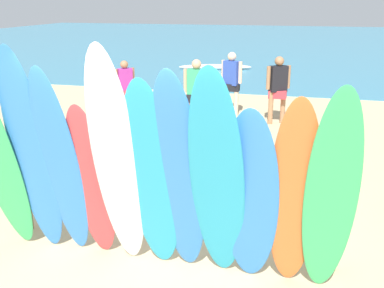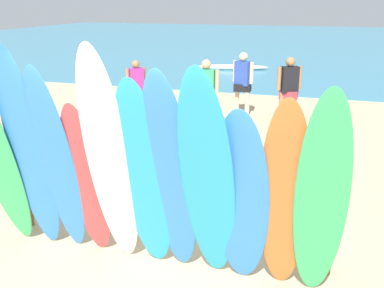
# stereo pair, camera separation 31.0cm
# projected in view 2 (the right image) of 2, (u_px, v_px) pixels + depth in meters

# --- Properties ---
(ground) EXTENTS (60.00, 60.00, 0.00)m
(ground) POSITION_uv_depth(u_px,v_px,m) (288.00, 76.00, 18.50)
(ground) COLOR tan
(ocean_water) EXTENTS (60.00, 40.00, 0.02)m
(ocean_water) POSITION_uv_depth(u_px,v_px,m) (313.00, 42.00, 32.92)
(ocean_water) COLOR teal
(ocean_water) RESTS_ON ground
(surfboard_rack) EXTENTS (4.04, 0.07, 0.59)m
(surfboard_rack) POSITION_uv_depth(u_px,v_px,m) (164.00, 211.00, 5.62)
(surfboard_rack) COLOR brown
(surfboard_rack) RESTS_ON ground
(surfboard_blue_1) EXTENTS (0.55, 0.74, 2.57)m
(surfboard_blue_1) POSITION_uv_depth(u_px,v_px,m) (29.00, 154.00, 5.23)
(surfboard_blue_1) COLOR #337AD1
(surfboard_blue_1) RESTS_ON ground
(surfboard_blue_2) EXTENTS (0.47, 0.68, 2.36)m
(surfboard_blue_2) POSITION_uv_depth(u_px,v_px,m) (57.00, 165.00, 5.20)
(surfboard_blue_2) COLOR #337AD1
(surfboard_blue_2) RESTS_ON ground
(surfboard_red_3) EXTENTS (0.49, 0.53, 1.96)m
(surfboard_red_3) POSITION_uv_depth(u_px,v_px,m) (87.00, 182.00, 5.24)
(surfboard_red_3) COLOR #D13D42
(surfboard_red_3) RESTS_ON ground
(surfboard_white_4) EXTENTS (0.55, 0.84, 2.62)m
(surfboard_white_4) POSITION_uv_depth(u_px,v_px,m) (110.00, 163.00, 4.86)
(surfboard_white_4) COLOR white
(surfboard_white_4) RESTS_ON ground
(surfboard_teal_5) EXTENTS (0.57, 0.70, 2.30)m
(surfboard_teal_5) POSITION_uv_depth(u_px,v_px,m) (145.00, 180.00, 4.85)
(surfboard_teal_5) COLOR #289EC6
(surfboard_teal_5) RESTS_ON ground
(surfboard_blue_6) EXTENTS (0.56, 0.78, 2.40)m
(surfboard_blue_6) POSITION_uv_depth(u_px,v_px,m) (171.00, 179.00, 4.75)
(surfboard_blue_6) COLOR #337AD1
(surfboard_blue_6) RESTS_ON ground
(surfboard_teal_7) EXTENTS (0.58, 0.87, 2.46)m
(surfboard_teal_7) POSITION_uv_depth(u_px,v_px,m) (207.00, 183.00, 4.56)
(surfboard_teal_7) COLOR #289EC6
(surfboard_teal_7) RESTS_ON ground
(surfboard_blue_8) EXTENTS (0.58, 0.59, 2.05)m
(surfboard_blue_8) POSITION_uv_depth(u_px,v_px,m) (241.00, 201.00, 4.63)
(surfboard_blue_8) COLOR #337AD1
(surfboard_blue_8) RESTS_ON ground
(surfboard_orange_9) EXTENTS (0.53, 0.61, 2.18)m
(surfboard_orange_9) POSITION_uv_depth(u_px,v_px,m) (284.00, 200.00, 4.51)
(surfboard_orange_9) COLOR orange
(surfboard_orange_9) RESTS_ON ground
(surfboard_green_10) EXTENTS (0.56, 0.67, 2.31)m
(surfboard_green_10) POSITION_uv_depth(u_px,v_px,m) (321.00, 201.00, 4.34)
(surfboard_green_10) COLOR #38B266
(surfboard_green_10) RESTS_ON ground
(beachgoer_strolling) EXTENTS (0.55, 0.40, 1.65)m
(beachgoer_strolling) POSITION_uv_depth(u_px,v_px,m) (289.00, 86.00, 11.10)
(beachgoer_strolling) COLOR #9E704C
(beachgoer_strolling) RESTS_ON ground
(beachgoer_midbeach) EXTENTS (0.58, 0.36, 1.66)m
(beachgoer_midbeach) POSITION_uv_depth(u_px,v_px,m) (243.00, 79.00, 12.03)
(beachgoer_midbeach) COLOR beige
(beachgoer_midbeach) RESTS_ON ground
(beachgoer_near_rack) EXTENTS (0.40, 0.44, 1.48)m
(beachgoer_near_rack) POSITION_uv_depth(u_px,v_px,m) (136.00, 84.00, 11.90)
(beachgoer_near_rack) COLOR #9E704C
(beachgoer_near_rack) RESTS_ON ground
(beachgoer_by_water) EXTENTS (0.62, 0.26, 1.64)m
(beachgoer_by_water) POSITION_uv_depth(u_px,v_px,m) (206.00, 89.00, 10.78)
(beachgoer_by_water) COLOR tan
(beachgoer_by_water) RESTS_ON ground
(distant_boat) EXTENTS (3.20, 1.21, 0.25)m
(distant_boat) POSITION_uv_depth(u_px,v_px,m) (231.00, 67.00, 20.02)
(distant_boat) COLOR silver
(distant_boat) RESTS_ON ground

